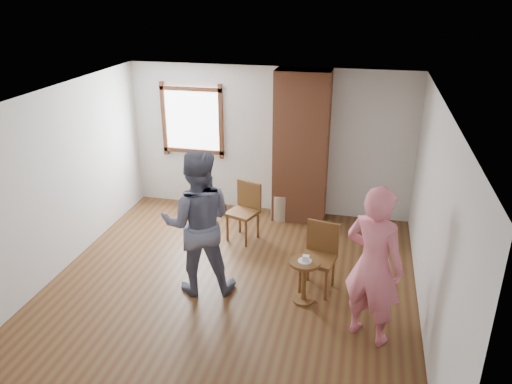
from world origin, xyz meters
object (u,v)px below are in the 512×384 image
at_px(dining_chair_left, 245,208).
at_px(dining_chair_right, 320,253).
at_px(stoneware_crock, 281,206).
at_px(side_table, 304,274).
at_px(man, 198,223).
at_px(person_pink, 374,266).

distance_m(dining_chair_left, dining_chair_right, 1.78).
distance_m(stoneware_crock, dining_chair_right, 2.23).
bearing_deg(side_table, man, -179.67).
bearing_deg(man, side_table, 165.33).
xyz_separation_m(man, person_pink, (2.24, -0.52, -0.03)).
bearing_deg(side_table, stoneware_crock, 106.95).
distance_m(man, person_pink, 2.30).
bearing_deg(man, dining_chair_left, -113.72).
height_order(dining_chair_left, man, man).
bearing_deg(person_pink, dining_chair_left, -19.60).
bearing_deg(dining_chair_right, side_table, -101.12).
bearing_deg(dining_chair_left, man, -79.42).
xyz_separation_m(dining_chair_left, person_pink, (2.00, -2.09, 0.43)).
height_order(stoneware_crock, dining_chair_left, dining_chair_left).
relative_size(dining_chair_left, side_table, 1.57).
xyz_separation_m(stoneware_crock, dining_chair_left, (-0.44, -0.84, 0.29)).
bearing_deg(person_pink, dining_chair_right, -26.46).
bearing_deg(side_table, dining_chair_right, 68.01).
distance_m(side_table, person_pink, 1.13).
bearing_deg(stoneware_crock, man, -105.78).
bearing_deg(dining_chair_left, person_pink, -26.96).
distance_m(stoneware_crock, man, 2.61).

